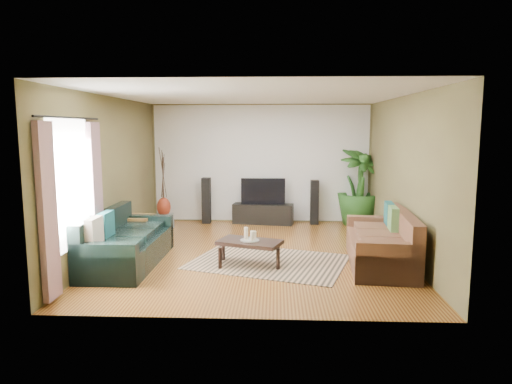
# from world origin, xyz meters

# --- Properties ---
(floor) EXTENTS (5.50, 5.50, 0.00)m
(floor) POSITION_xyz_m (0.00, 0.00, 0.00)
(floor) COLOR #9B6428
(floor) RESTS_ON ground
(ceiling) EXTENTS (5.50, 5.50, 0.00)m
(ceiling) POSITION_xyz_m (0.00, 0.00, 2.70)
(ceiling) COLOR white
(ceiling) RESTS_ON ground
(wall_back) EXTENTS (5.00, 0.00, 5.00)m
(wall_back) POSITION_xyz_m (0.00, 2.75, 1.35)
(wall_back) COLOR brown
(wall_back) RESTS_ON ground
(wall_front) EXTENTS (5.00, 0.00, 5.00)m
(wall_front) POSITION_xyz_m (0.00, -2.75, 1.35)
(wall_front) COLOR brown
(wall_front) RESTS_ON ground
(wall_left) EXTENTS (0.00, 5.50, 5.50)m
(wall_left) POSITION_xyz_m (-2.50, 0.00, 1.35)
(wall_left) COLOR brown
(wall_left) RESTS_ON ground
(wall_right) EXTENTS (0.00, 5.50, 5.50)m
(wall_right) POSITION_xyz_m (2.50, 0.00, 1.35)
(wall_right) COLOR brown
(wall_right) RESTS_ON ground
(backwall_panel) EXTENTS (4.90, 0.00, 4.90)m
(backwall_panel) POSITION_xyz_m (0.00, 2.74, 1.35)
(backwall_panel) COLOR white
(backwall_panel) RESTS_ON ground
(window_pane) EXTENTS (0.00, 1.80, 1.80)m
(window_pane) POSITION_xyz_m (-2.48, -1.60, 1.40)
(window_pane) COLOR white
(window_pane) RESTS_ON ground
(curtain_near) EXTENTS (0.08, 0.35, 2.20)m
(curtain_near) POSITION_xyz_m (-2.43, -2.35, 1.15)
(curtain_near) COLOR gray
(curtain_near) RESTS_ON ground
(curtain_far) EXTENTS (0.08, 0.35, 2.20)m
(curtain_far) POSITION_xyz_m (-2.43, -0.85, 1.15)
(curtain_far) COLOR gray
(curtain_far) RESTS_ON ground
(curtain_rod) EXTENTS (0.03, 1.90, 0.03)m
(curtain_rod) POSITION_xyz_m (-2.43, -1.60, 2.30)
(curtain_rod) COLOR black
(curtain_rod) RESTS_ON ground
(sofa_left) EXTENTS (0.96, 2.19, 0.85)m
(sofa_left) POSITION_xyz_m (-2.00, -0.71, 0.42)
(sofa_left) COLOR black
(sofa_left) RESTS_ON floor
(sofa_right) EXTENTS (1.11, 2.13, 0.85)m
(sofa_right) POSITION_xyz_m (2.01, -0.57, 0.42)
(sofa_right) COLOR brown
(sofa_right) RESTS_ON floor
(area_rug) EXTENTS (2.81, 2.35, 0.01)m
(area_rug) POSITION_xyz_m (0.24, -0.52, 0.01)
(area_rug) COLOR tan
(area_rug) RESTS_ON floor
(coffee_table) EXTENTS (1.10, 0.83, 0.40)m
(coffee_table) POSITION_xyz_m (-0.06, -0.68, 0.20)
(coffee_table) COLOR black
(coffee_table) RESTS_ON floor
(candle_tray) EXTENTS (0.30, 0.30, 0.01)m
(candle_tray) POSITION_xyz_m (-0.06, -0.68, 0.41)
(candle_tray) COLOR gray
(candle_tray) RESTS_ON coffee_table
(candle_tall) EXTENTS (0.06, 0.06, 0.20)m
(candle_tall) POSITION_xyz_m (-0.12, -0.65, 0.51)
(candle_tall) COLOR white
(candle_tall) RESTS_ON candle_tray
(candle_mid) EXTENTS (0.06, 0.06, 0.15)m
(candle_mid) POSITION_xyz_m (-0.02, -0.72, 0.49)
(candle_mid) COLOR beige
(candle_mid) RESTS_ON candle_tray
(candle_short) EXTENTS (0.06, 0.06, 0.12)m
(candle_short) POSITION_xyz_m (0.01, -0.62, 0.47)
(candle_short) COLOR silver
(candle_short) RESTS_ON candle_tray
(tv_stand) EXTENTS (1.40, 0.59, 0.45)m
(tv_stand) POSITION_xyz_m (0.06, 2.50, 0.23)
(tv_stand) COLOR black
(tv_stand) RESTS_ON floor
(television) EXTENTS (0.99, 0.05, 0.59)m
(television) POSITION_xyz_m (0.06, 2.50, 0.75)
(television) COLOR black
(television) RESTS_ON tv_stand
(speaker_left) EXTENTS (0.19, 0.21, 1.04)m
(speaker_left) POSITION_xyz_m (-1.24, 2.50, 0.52)
(speaker_left) COLOR black
(speaker_left) RESTS_ON floor
(speaker_right) EXTENTS (0.18, 0.20, 1.00)m
(speaker_right) POSITION_xyz_m (1.22, 2.50, 0.50)
(speaker_right) COLOR black
(speaker_right) RESTS_ON floor
(potted_plant) EXTENTS (1.32, 1.32, 1.72)m
(potted_plant) POSITION_xyz_m (2.20, 2.50, 0.86)
(potted_plant) COLOR #214E1A
(potted_plant) RESTS_ON floor
(plant_pot) EXTENTS (0.32, 0.32, 0.25)m
(plant_pot) POSITION_xyz_m (2.20, 2.50, 0.12)
(plant_pot) COLOR black
(plant_pot) RESTS_ON floor
(pedestal) EXTENTS (0.39, 0.39, 0.32)m
(pedestal) POSITION_xyz_m (-2.07, 1.89, 0.16)
(pedestal) COLOR gray
(pedestal) RESTS_ON floor
(vase) EXTENTS (0.30, 0.30, 0.41)m
(vase) POSITION_xyz_m (-2.07, 1.89, 0.47)
(vase) COLOR maroon
(vase) RESTS_ON pedestal
(side_table) EXTENTS (0.56, 0.56, 0.57)m
(side_table) POSITION_xyz_m (-2.19, 0.39, 0.28)
(side_table) COLOR brown
(side_table) RESTS_ON floor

